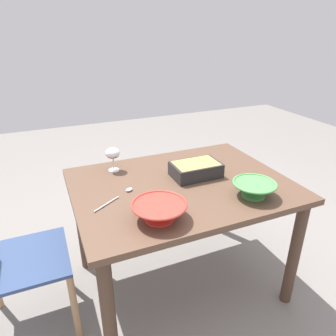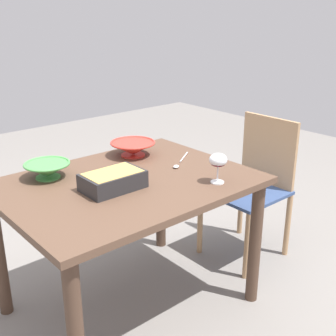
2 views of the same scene
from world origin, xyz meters
The scene contains 8 objects.
ground_plane centered at (0.00, 0.00, 0.00)m, with size 8.00×8.00×0.00m, color gray.
dining_table centered at (0.00, 0.00, 0.64)m, with size 1.23×0.93×0.75m.
chair centered at (-0.98, 0.04, 0.50)m, with size 0.45×0.44×0.91m.
wine_glass centered at (-0.32, 0.32, 0.86)m, with size 0.09×0.09×0.15m.
casserole_dish centered at (0.12, 0.05, 0.80)m, with size 0.29×0.18×0.09m.
mixing_bowl centered at (-0.25, -0.29, 0.80)m, with size 0.26×0.26×0.09m.
small_bowl centered at (0.29, -0.29, 0.80)m, with size 0.23×0.23×0.08m.
serving_spoon centered at (-0.36, -0.01, 0.76)m, with size 0.25×0.17×0.01m.
Camera 2 is at (1.17, 1.67, 1.56)m, focal length 46.48 mm.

